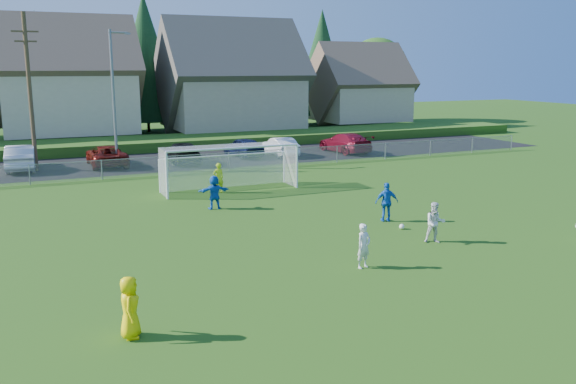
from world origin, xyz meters
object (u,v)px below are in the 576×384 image
(player_blue_a, at_px, (387,202))
(car_b, at_px, (21,157))
(car_e, at_px, (244,147))
(goalkeeper, at_px, (218,178))
(referee, at_px, (130,307))
(soccer_goal, at_px, (228,161))
(car_c, at_px, (107,156))
(player_white_b, at_px, (435,223))
(car_f, at_px, (280,146))
(player_white_a, at_px, (364,246))
(car_g, at_px, (345,143))
(soccer_ball, at_px, (402,227))
(car_d, at_px, (182,153))
(player_blue_b, at_px, (214,192))

(player_blue_a, height_order, car_b, player_blue_a)
(car_e, bearing_deg, car_b, -8.03)
(goalkeeper, bearing_deg, referee, 60.10)
(player_blue_a, relative_size, soccer_goal, 0.23)
(car_c, bearing_deg, player_white_b, 110.14)
(car_c, bearing_deg, car_b, -6.67)
(car_c, distance_m, soccer_goal, 12.24)
(player_white_b, height_order, car_b, car_b)
(referee, bearing_deg, car_c, 6.86)
(car_e, distance_m, car_f, 2.81)
(referee, height_order, car_b, car_b)
(player_white_b, xyz_separation_m, car_f, (3.69, 23.69, -0.10))
(player_white_a, relative_size, soccer_goal, 0.21)
(player_blue_a, bearing_deg, referee, 48.58)
(car_g, bearing_deg, car_e, -11.85)
(soccer_ball, height_order, car_d, car_d)
(soccer_ball, relative_size, referee, 0.14)
(car_b, relative_size, car_c, 0.99)
(player_white_b, relative_size, car_c, 0.32)
(soccer_goal, bearing_deg, car_c, 114.23)
(player_blue_a, xyz_separation_m, car_c, (-9.13, 20.55, -0.16))
(player_blue_a, relative_size, car_d, 0.35)
(soccer_goal, bearing_deg, car_f, 54.27)
(car_d, height_order, soccer_goal, soccer_goal)
(goalkeeper, xyz_separation_m, car_g, (13.80, 10.82, -0.04))
(player_white_a, height_order, car_d, player_white_a)
(car_g, bearing_deg, soccer_ball, 62.28)
(soccer_ball, relative_size, player_white_a, 0.14)
(player_blue_a, relative_size, car_c, 0.34)
(player_blue_a, relative_size, car_e, 0.41)
(car_c, relative_size, car_e, 1.19)
(player_blue_b, distance_m, soccer_goal, 4.65)
(soccer_ball, distance_m, car_c, 23.74)
(player_blue_b, bearing_deg, player_white_a, 104.23)
(car_e, bearing_deg, referee, 58.38)
(car_e, relative_size, car_g, 0.80)
(player_blue_b, height_order, car_b, car_b)
(car_d, relative_size, soccer_goal, 0.66)
(player_blue_a, relative_size, car_f, 0.41)
(player_white_a, xyz_separation_m, car_f, (7.74, 25.14, -0.07))
(player_white_a, xyz_separation_m, player_white_b, (4.05, 1.46, 0.03))
(soccer_ball, xyz_separation_m, car_f, (3.70, 21.52, 0.59))
(soccer_goal, bearing_deg, goalkeeper, -144.18)
(player_white_b, height_order, player_blue_a, player_blue_a)
(player_white_a, bearing_deg, car_c, 84.88)
(goalkeeper, xyz_separation_m, car_e, (5.71, 11.86, -0.09))
(car_e, xyz_separation_m, soccer_goal, (-4.95, -11.31, 0.90))
(player_blue_b, xyz_separation_m, goalkeeper, (1.32, 3.53, -0.00))
(referee, relative_size, player_white_a, 1.05)
(soccer_ball, xyz_separation_m, car_d, (-3.97, 21.07, 0.61))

